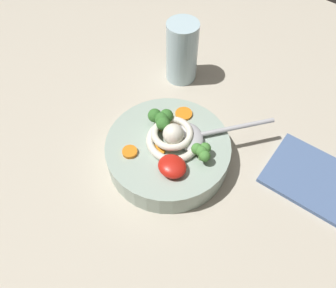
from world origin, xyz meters
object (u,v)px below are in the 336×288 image
Objects in this scene: soup_bowl at (168,152)px; soup_spoon at (198,135)px; folded_napkin at (311,177)px; drinking_glass at (182,52)px; noodle_pile at (173,137)px.

soup_spoon reaches higher than soup_bowl.
soup_spoon is 1.13× the size of folded_napkin.
soup_spoon is 20.24cm from drinking_glass.
drinking_glass is (14.79, -13.78, 1.05)cm from soup_spoon.
noodle_pile reaches higher than soup_spoon.
noodle_pile reaches higher than soup_bowl.
drinking_glass reaches higher than folded_napkin.
folded_napkin is (-17.83, -8.72, -4.92)cm from soup_spoon.
soup_bowl is at bearing 73.55° from noodle_pile.
soup_spoon is at bearing -129.22° from noodle_pile.
soup_bowl is at bearing 31.83° from folded_napkin.
drinking_glass is (12.18, -16.99, 0.60)cm from noodle_pile.
soup_bowl is 1.64× the size of drinking_glass.
soup_spoon is (-2.89, -4.14, 2.98)cm from soup_bowl.
folded_napkin is (-32.62, 5.05, -5.97)cm from drinking_glass.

